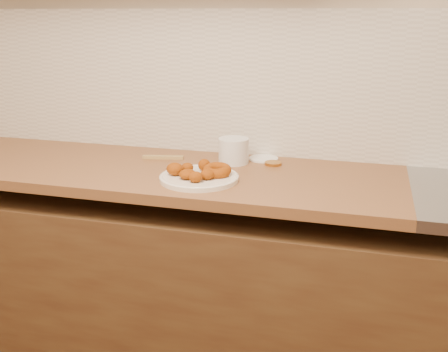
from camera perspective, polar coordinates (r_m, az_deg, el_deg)
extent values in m
cube|color=#C7B298|center=(2.18, 6.87, 13.72)|extent=(4.00, 0.02, 2.70)
cube|color=brown|center=(2.17, 4.62, -13.09)|extent=(3.60, 0.60, 0.77)
cube|color=brown|center=(2.17, -12.12, 0.82)|extent=(2.30, 0.62, 0.04)
cube|color=beige|center=(2.18, 6.67, 9.77)|extent=(3.60, 0.02, 0.60)
cylinder|color=white|center=(1.91, -2.73, -0.21)|extent=(0.29, 0.29, 0.02)
torus|color=#8C3A00|center=(1.91, -0.80, 0.63)|extent=(0.11, 0.11, 0.05)
ellipsoid|color=#8C3A00|center=(1.95, -4.01, 0.93)|extent=(0.06, 0.06, 0.04)
ellipsoid|color=#8C3A00|center=(1.91, -5.37, 0.76)|extent=(0.07, 0.05, 0.05)
ellipsoid|color=#8C3A00|center=(1.87, -4.01, 0.20)|extent=(0.08, 0.08, 0.03)
ellipsoid|color=#8C3A00|center=(1.83, -3.11, -0.10)|extent=(0.06, 0.06, 0.04)
ellipsoid|color=#8C3A00|center=(1.96, -2.16, 1.20)|extent=(0.06, 0.06, 0.05)
ellipsoid|color=#8C3A00|center=(1.86, -1.84, 0.18)|extent=(0.07, 0.07, 0.04)
cylinder|color=silver|center=(2.12, 1.06, 2.77)|extent=(0.15, 0.15, 0.10)
cylinder|color=white|center=(2.18, 4.32, 1.90)|extent=(0.15, 0.15, 0.01)
cylinder|color=#BB8033|center=(2.11, 5.37, 1.37)|extent=(0.09, 0.09, 0.01)
cube|color=#AA8A4B|center=(2.20, -6.65, 2.03)|extent=(0.17, 0.06, 0.01)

